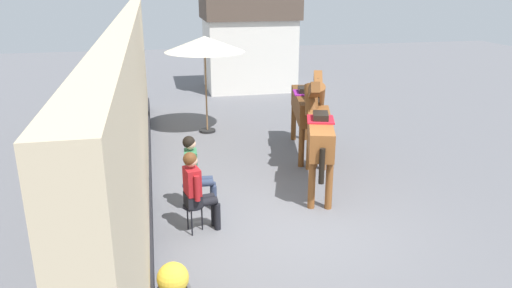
# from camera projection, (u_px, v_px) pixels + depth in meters

# --- Properties ---
(ground_plane) EXTENTS (40.00, 40.00, 0.00)m
(ground_plane) POSITION_uv_depth(u_px,v_px,m) (257.00, 162.00, 11.24)
(ground_plane) COLOR slate
(pub_facade_wall) EXTENTS (0.34, 14.00, 3.40)m
(pub_facade_wall) POSITION_uv_depth(u_px,v_px,m) (136.00, 121.00, 8.86)
(pub_facade_wall) COLOR #CCB793
(pub_facade_wall) RESTS_ON ground_plane
(distant_cottage) EXTENTS (3.40, 2.60, 3.50)m
(distant_cottage) POSITION_uv_depth(u_px,v_px,m) (249.00, 41.00, 18.34)
(distant_cottage) COLOR silver
(distant_cottage) RESTS_ON ground_plane
(seated_visitor_near) EXTENTS (0.61, 0.48, 1.39)m
(seated_visitor_near) POSITION_uv_depth(u_px,v_px,m) (196.00, 188.00, 7.91)
(seated_visitor_near) COLOR black
(seated_visitor_near) RESTS_ON ground_plane
(seated_visitor_far) EXTENTS (0.61, 0.49, 1.39)m
(seated_visitor_far) POSITION_uv_depth(u_px,v_px,m) (195.00, 169.00, 8.70)
(seated_visitor_far) COLOR #194C99
(seated_visitor_far) RESTS_ON ground_plane
(saddled_horse_near) EXTENTS (1.13, 2.91, 2.06)m
(saddled_horse_near) POSITION_uv_depth(u_px,v_px,m) (319.00, 130.00, 9.64)
(saddled_horse_near) COLOR brown
(saddled_horse_near) RESTS_ON ground_plane
(saddled_horse_far) EXTENTS (0.86, 2.97, 2.06)m
(saddled_horse_far) POSITION_uv_depth(u_px,v_px,m) (305.00, 107.00, 11.42)
(saddled_horse_far) COLOR brown
(saddled_horse_far) RESTS_ON ground_plane
(flower_planter_near) EXTENTS (0.43, 0.43, 0.64)m
(flower_planter_near) POSITION_uv_depth(u_px,v_px,m) (173.00, 285.00, 6.13)
(flower_planter_near) COLOR #4C4C51
(flower_planter_near) RESTS_ON ground_plane
(cafe_parasol) EXTENTS (2.10, 2.10, 2.58)m
(cafe_parasol) POSITION_uv_depth(u_px,v_px,m) (205.00, 45.00, 12.73)
(cafe_parasol) COLOR black
(cafe_parasol) RESTS_ON ground_plane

